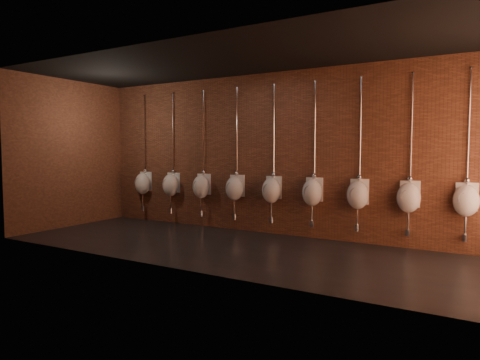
% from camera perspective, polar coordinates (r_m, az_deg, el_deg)
% --- Properties ---
extents(ground, '(8.50, 8.50, 0.00)m').
position_cam_1_polar(ground, '(7.38, -0.55, -9.10)').
color(ground, black).
rests_on(ground, ground).
extents(room_shell, '(8.54, 3.04, 3.22)m').
position_cam_1_polar(room_shell, '(7.20, -0.56, 6.70)').
color(room_shell, black).
rests_on(room_shell, ground).
extents(urinal_0, '(0.42, 0.38, 2.72)m').
position_cam_1_polar(urinal_0, '(10.37, -12.82, -0.37)').
color(urinal_0, white).
rests_on(urinal_0, ground).
extents(urinal_1, '(0.42, 0.38, 2.72)m').
position_cam_1_polar(urinal_1, '(9.81, -9.21, -0.57)').
color(urinal_1, white).
rests_on(urinal_1, ground).
extents(urinal_2, '(0.42, 0.38, 2.72)m').
position_cam_1_polar(urinal_2, '(9.30, -5.18, -0.79)').
color(urinal_2, white).
rests_on(urinal_2, ground).
extents(urinal_3, '(0.42, 0.38, 2.72)m').
position_cam_1_polar(urinal_3, '(8.83, -0.71, -1.02)').
color(urinal_3, white).
rests_on(urinal_3, ground).
extents(urinal_4, '(0.42, 0.38, 2.72)m').
position_cam_1_polar(urinal_4, '(8.43, 4.23, -1.28)').
color(urinal_4, white).
rests_on(urinal_4, ground).
extents(urinal_5, '(0.42, 0.38, 2.72)m').
position_cam_1_polar(urinal_5, '(8.09, 9.63, -1.54)').
color(urinal_5, white).
rests_on(urinal_5, ground).
extents(urinal_6, '(0.42, 0.38, 2.72)m').
position_cam_1_polar(urinal_6, '(7.83, 15.44, -1.81)').
color(urinal_6, white).
rests_on(urinal_6, ground).
extents(urinal_7, '(0.42, 0.38, 2.72)m').
position_cam_1_polar(urinal_7, '(7.66, 21.58, -2.08)').
color(urinal_7, white).
rests_on(urinal_7, ground).
extents(urinal_8, '(0.42, 0.38, 2.72)m').
position_cam_1_polar(urinal_8, '(7.58, 27.93, -2.33)').
color(urinal_8, white).
rests_on(urinal_8, ground).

